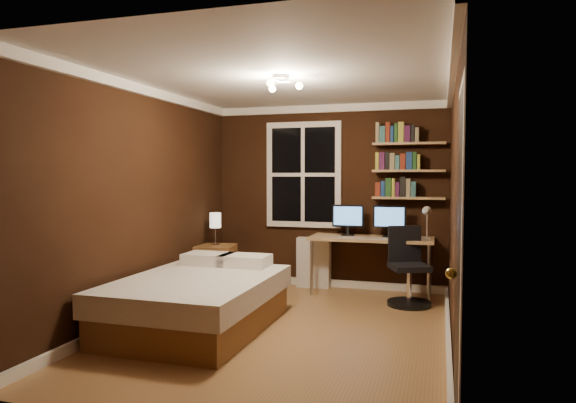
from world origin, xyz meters
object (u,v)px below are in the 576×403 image
(bedside_lamp, at_px, (215,229))
(monitor_left, at_px, (348,220))
(desk, at_px, (371,242))
(office_chair, at_px, (408,276))
(nightstand, at_px, (216,268))
(monitor_right, at_px, (389,221))
(bed, at_px, (198,301))
(radiator, at_px, (314,262))
(desk_lamp, at_px, (427,222))

(bedside_lamp, xyz_separation_m, monitor_left, (1.69, 0.48, 0.12))
(desk, height_order, office_chair, office_chair)
(nightstand, height_order, monitor_right, monitor_right)
(monitor_right, distance_m, office_chair, 0.82)
(bed, xyz_separation_m, office_chair, (1.96, 1.58, 0.07))
(bed, distance_m, monitor_left, 2.46)
(nightstand, distance_m, monitor_left, 1.87)
(bed, xyz_separation_m, desk, (1.47, 1.99, 0.41))
(desk, relative_size, monitor_left, 3.77)
(monitor_left, xyz_separation_m, office_chair, (0.81, -0.49, -0.60))
(monitor_left, bearing_deg, desk, -13.90)
(monitor_left, height_order, office_chair, monitor_left)
(nightstand, xyz_separation_m, monitor_right, (2.23, 0.48, 0.64))
(monitor_left, bearing_deg, bed, -119.15)
(bedside_lamp, relative_size, monitor_left, 1.04)
(radiator, bearing_deg, office_chair, -24.85)
(bed, relative_size, monitor_right, 4.63)
(radiator, distance_m, desk_lamp, 1.66)
(desk, xyz_separation_m, office_chair, (0.49, -0.41, -0.34))
(bedside_lamp, bearing_deg, radiator, 26.33)
(desk, bearing_deg, bed, -126.49)
(desk_lamp, relative_size, office_chair, 0.47)
(monitor_right, bearing_deg, desk, -160.50)
(bedside_lamp, relative_size, radiator, 0.63)
(nightstand, distance_m, office_chair, 2.50)
(bed, height_order, office_chair, office_chair)
(bed, bearing_deg, monitor_right, 51.16)
(nightstand, distance_m, bedside_lamp, 0.52)
(bedside_lamp, bearing_deg, nightstand, 0.00)
(desk, distance_m, monitor_left, 0.42)
(desk, distance_m, office_chair, 0.72)
(nightstand, bearing_deg, office_chair, -10.78)
(bedside_lamp, height_order, radiator, bedside_lamp)
(desk, xyz_separation_m, monitor_left, (-0.32, 0.08, 0.26))
(nightstand, xyz_separation_m, office_chair, (2.50, -0.01, 0.04))
(monitor_left, bearing_deg, desk_lamp, -12.65)
(monitor_right, bearing_deg, monitor_left, 180.00)
(radiator, bearing_deg, desk, -13.54)
(bedside_lamp, xyz_separation_m, monitor_right, (2.23, 0.48, 0.12))
(radiator, xyz_separation_m, desk, (0.81, -0.20, 0.34))
(nightstand, bearing_deg, radiator, 15.77)
(monitor_right, bearing_deg, office_chair, -60.89)
(bedside_lamp, xyz_separation_m, desk, (2.01, 0.40, -0.14))
(nightstand, relative_size, office_chair, 0.66)
(desk, relative_size, monitor_right, 3.77)
(bed, height_order, monitor_left, monitor_left)
(nightstand, bearing_deg, desk, 0.66)
(bed, distance_m, desk, 2.50)
(bed, relative_size, desk_lamp, 4.39)
(radiator, xyz_separation_m, monitor_right, (1.03, -0.12, 0.61))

